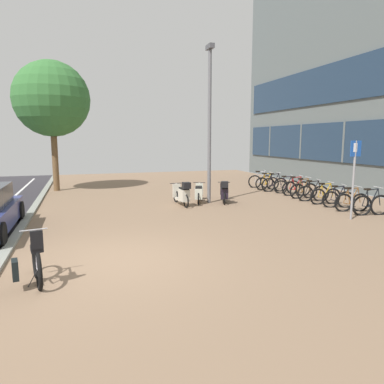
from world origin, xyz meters
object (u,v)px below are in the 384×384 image
Objects in this scene: bicycle_rack_10 at (261,181)px; scooter_near at (199,193)px; bicycle_foreground at (35,263)px; bicycle_rack_05 at (304,191)px; bicycle_rack_02 at (338,199)px; scooter_mid at (224,192)px; bicycle_rack_00 at (371,205)px; bicycle_rack_06 at (296,188)px; scooter_far at (183,194)px; street_tree at (52,99)px; bicycle_rack_08 at (274,185)px; bicycle_rack_07 at (287,187)px; bicycle_rack_09 at (267,183)px; bicycle_rack_03 at (325,196)px; parking_sign at (354,171)px; bicycle_rack_04 at (313,193)px; lamp_post at (209,118)px; bicycle_rack_01 at (352,202)px.

bicycle_rack_10 is 5.64m from scooter_near.
bicycle_foreground is 12.10m from bicycle_rack_05.
bicycle_rack_02 is 0.73× the size of scooter_mid.
bicycle_rack_00 is 4.42m from bicycle_rack_06.
scooter_far reaches higher than bicycle_rack_06.
bicycle_rack_05 is 12.74m from street_tree.
scooter_mid is (-3.61, -2.15, 0.08)m from bicycle_rack_08.
bicycle_rack_00 is 5.16m from bicycle_rack_07.
bicycle_rack_09 is at bearing 91.40° from bicycle_rack_02.
bicycle_rack_09 is at bearing 89.56° from bicycle_rack_08.
bicycle_rack_03 is (-0.01, 0.74, 0.01)m from bicycle_rack_02.
bicycle_rack_08 reaches higher than scooter_near.
bicycle_rack_02 is 5.16m from bicycle_rack_09.
bicycle_rack_08 is 0.54× the size of parking_sign.
parking_sign is at bearing -97.91° from bicycle_rack_08.
bicycle_rack_04 is at bearing 92.92° from bicycle_rack_03.
lamp_post is at bearing -147.49° from bicycle_rack_09.
bicycle_rack_04 is 13.05m from street_tree.
scooter_near is (-4.70, 1.92, 0.05)m from bicycle_rack_03.
scooter_near is 0.67× the size of parking_sign.
bicycle_foreground is 0.21× the size of lamp_post.
bicycle_rack_04 is at bearing -7.05° from scooter_far.
bicycle_rack_03 is at bearing 90.73° from bicycle_rack_02.
bicycle_rack_02 is at bearing -29.67° from lamp_post.
bicycle_rack_05 is 0.21× the size of street_tree.
bicycle_rack_07 is 4.93m from scooter_near.
bicycle_rack_03 is at bearing 93.57° from bicycle_rack_00.
street_tree is at bearing 154.21° from bicycle_rack_06.
parking_sign reaches higher than bicycle_rack_00.
scooter_mid is at bearing 167.81° from bicycle_rack_04.
bicycle_rack_10 reaches higher than bicycle_rack_07.
bicycle_rack_01 is 5.89m from bicycle_rack_09.
bicycle_rack_07 is at bearing 85.89° from bicycle_rack_04.
bicycle_rack_00 is at bearing -78.10° from bicycle_rack_01.
bicycle_rack_09 reaches higher than bicycle_rack_07.
bicycle_rack_08 is at bearing 99.93° from bicycle_rack_06.
bicycle_rack_01 is 1.11× the size of bicycle_rack_07.
bicycle_rack_02 is 0.64× the size of scooter_far.
bicycle_rack_04 is at bearing -13.09° from lamp_post.
bicycle_rack_08 reaches higher than bicycle_rack_10.
bicycle_foreground is at bearing -134.58° from scooter_mid.
scooter_far reaches higher than bicycle_rack_05.
lamp_post is (-4.45, -1.21, 3.10)m from bicycle_rack_07.
bicycle_rack_04 is (-0.04, 0.74, 0.01)m from bicycle_rack_03.
bicycle_rack_06 is at bearing -25.79° from street_tree.
bicycle_rack_08 is at bearing 21.07° from scooter_near.
bicycle_rack_09 is at bearing 90.97° from bicycle_rack_01.
bicycle_rack_05 is at bearing 91.87° from bicycle_rack_00.
bicycle_rack_05 reaches higher than bicycle_rack_07.
bicycle_rack_10 is at bearing 91.70° from bicycle_rack_05.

